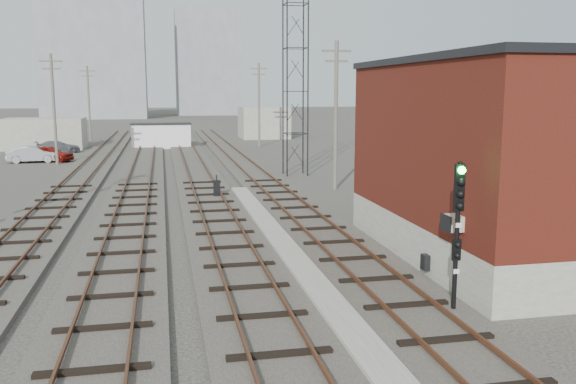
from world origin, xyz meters
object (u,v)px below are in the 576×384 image
object	(u,v)px
signal_mast	(458,226)
car_silver	(33,154)
site_trailer	(161,135)
car_red	(49,154)
car_grey	(58,147)
switch_stand	(217,189)

from	to	relation	value
signal_mast	car_silver	bearing A→B (deg)	114.50
site_trailer	car_silver	bearing A→B (deg)	-132.82
car_red	car_silver	distance (m)	1.24
car_red	site_trailer	bearing A→B (deg)	-22.46
signal_mast	car_grey	bearing A→B (deg)	110.02
car_silver	car_grey	world-z (taller)	car_silver
site_trailer	car_grey	distance (m)	10.55
car_red	car_silver	size ratio (longest dim) A/B	0.98
signal_mast	car_red	bearing A→B (deg)	112.91
site_trailer	car_grey	world-z (taller)	site_trailer
site_trailer	car_silver	xyz separation A→B (m)	(-10.72, -11.43, -0.64)
car_red	car_grey	xyz separation A→B (m)	(-0.47, 7.80, -0.10)
site_trailer	car_silver	distance (m)	15.68
switch_stand	car_silver	distance (m)	25.10
car_silver	site_trailer	bearing A→B (deg)	-46.46
signal_mast	site_trailer	distance (m)	52.39
switch_stand	car_grey	xyz separation A→B (m)	(-12.99, 29.19, -0.01)
switch_stand	signal_mast	bearing A→B (deg)	-89.95
site_trailer	signal_mast	bearing A→B (deg)	-81.21
switch_stand	site_trailer	bearing A→B (deg)	81.66
signal_mast	car_grey	xyz separation A→B (m)	(-17.69, 48.55, -1.90)
signal_mast	car_red	distance (m)	44.28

